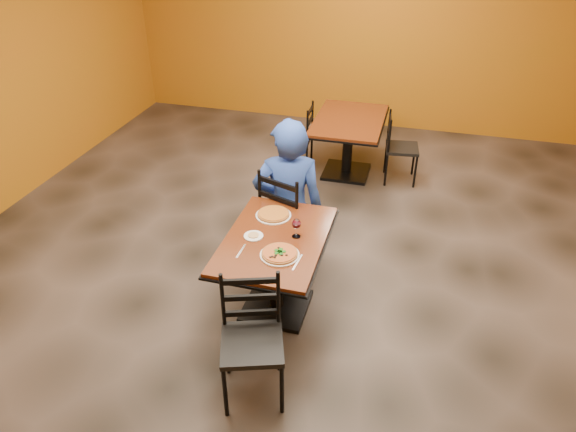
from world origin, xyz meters
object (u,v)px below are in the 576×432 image
(table_main, at_px, (276,257))
(plate_main, at_px, (280,255))
(table_second, at_px, (348,133))
(chair_main_far, at_px, (291,215))
(plate_far, at_px, (273,215))
(side_plate, at_px, (254,236))
(chair_second_left, at_px, (296,137))
(wine_glass, at_px, (296,227))
(pizza_main, at_px, (280,253))
(chair_second_right, at_px, (402,149))
(diner, at_px, (288,190))
(pizza_far, at_px, (273,214))
(chair_main_near, at_px, (252,345))

(table_main, bearing_deg, plate_main, -65.36)
(table_second, distance_m, chair_main_far, 1.98)
(plate_far, height_order, side_plate, same)
(chair_second_left, relative_size, wine_glass, 4.83)
(table_second, relative_size, chair_second_left, 1.48)
(plate_main, bearing_deg, wine_glass, 78.48)
(pizza_main, distance_m, wine_glass, 0.30)
(chair_second_right, xyz_separation_m, pizza_main, (-0.72, -2.96, 0.34))
(table_main, relative_size, wine_glass, 6.83)
(table_second, relative_size, side_plate, 8.03)
(diner, height_order, pizza_far, diner)
(table_main, bearing_deg, wine_glass, 22.67)
(chair_main_near, bearing_deg, plate_main, 70.91)
(table_main, bearing_deg, side_plate, -171.55)
(chair_second_left, height_order, wine_glass, wine_glass)
(chair_main_near, xyz_separation_m, plate_main, (-0.00, 0.70, 0.28))
(plate_far, distance_m, wine_glass, 0.38)
(chair_main_far, bearing_deg, plate_far, 104.54)
(plate_main, bearing_deg, pizza_far, 111.42)
(table_second, height_order, chair_second_right, chair_second_right)
(chair_second_right, relative_size, plate_main, 2.80)
(table_main, bearing_deg, pizza_main, -65.36)
(table_main, distance_m, pizza_far, 0.40)
(chair_main_far, bearing_deg, chair_second_right, -95.12)
(side_plate, relative_size, wine_glass, 0.89)
(chair_main_near, xyz_separation_m, side_plate, (-0.28, 0.90, 0.28))
(pizza_main, bearing_deg, pizza_far, 111.42)
(chair_second_left, height_order, plate_main, chair_second_left)
(table_second, distance_m, wine_glass, 2.68)
(plate_main, bearing_deg, diner, 101.72)
(diner, relative_size, side_plate, 9.03)
(table_second, xyz_separation_m, chair_main_far, (-0.22, -1.97, -0.05))
(wine_glass, bearing_deg, table_main, -157.33)
(chair_second_left, height_order, pizza_far, chair_second_left)
(diner, relative_size, plate_main, 4.66)
(chair_main_far, height_order, diner, diner)
(diner, distance_m, plate_far, 0.53)
(table_second, distance_m, plate_main, 2.96)
(chair_main_far, xyz_separation_m, pizza_far, (-0.04, -0.44, 0.27))
(table_main, height_order, table_second, same)
(chair_main_near, distance_m, side_plate, 0.98)
(diner, height_order, pizza_main, diner)
(chair_second_right, xyz_separation_m, pizza_far, (-0.93, -2.41, 0.34))
(chair_main_near, distance_m, wine_glass, 1.06)
(table_second, distance_m, chair_second_right, 0.69)
(chair_main_far, bearing_deg, table_second, -77.04)
(plate_far, distance_m, side_plate, 0.36)
(table_main, relative_size, side_plate, 7.69)
(pizza_far, height_order, wine_glass, wine_glass)
(table_main, distance_m, chair_main_far, 0.77)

